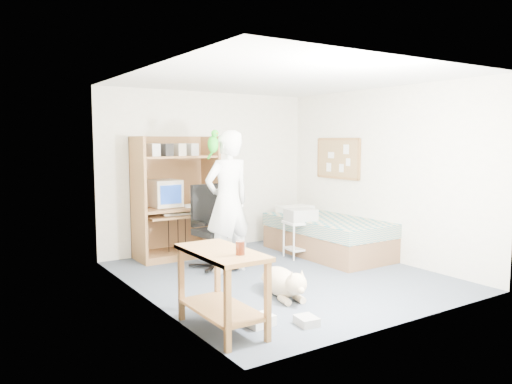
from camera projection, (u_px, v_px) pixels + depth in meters
floor at (281, 276)px, 6.45m from camera, size 4.00×4.00×0.00m
wall_back at (208, 171)px, 7.98m from camera, size 3.60×0.02×2.50m
wall_right at (381, 174)px, 7.30m from camera, size 0.02×4.00×2.50m
wall_left at (146, 187)px, 5.34m from camera, size 0.02×4.00×2.50m
ceiling at (282, 79)px, 6.19m from camera, size 3.60×4.00×0.02m
computer_hutch at (175, 202)px, 7.43m from camera, size 1.20×0.63×1.80m
bed at (326, 236)px, 7.64m from camera, size 1.02×2.02×0.66m
side_desk at (222, 278)px, 4.55m from camera, size 0.50×1.00×0.75m
corkboard at (338, 158)px, 8.01m from camera, size 0.04×0.94×0.66m
office_chair at (213, 238)px, 6.83m from camera, size 0.63×0.63×1.13m
person at (228, 202)px, 6.55m from camera, size 0.73×0.52×1.87m
parrot at (213, 143)px, 6.37m from camera, size 0.14×0.24×0.38m
dog at (283, 282)px, 5.57m from camera, size 0.45×1.02×0.38m
printer_cart at (301, 233)px, 7.42m from camera, size 0.51×0.43×0.55m
printer at (301, 215)px, 7.39m from camera, size 0.46×0.38×0.18m
crt_monitor at (164, 193)px, 7.33m from camera, size 0.44×0.46×0.39m
keyboard at (178, 214)px, 7.30m from camera, size 0.47×0.23×0.03m
pencil_cup at (199, 201)px, 7.55m from camera, size 0.08×0.08×0.12m
drink_glass at (240, 248)px, 4.35m from camera, size 0.08×0.08×0.12m
floor_box_a at (260, 320)px, 4.71m from camera, size 0.26×0.22×0.10m
floor_box_b at (307, 321)px, 4.73m from camera, size 0.21×0.24×0.08m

